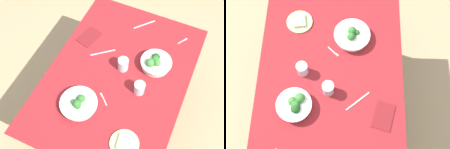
% 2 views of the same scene
% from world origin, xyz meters
% --- Properties ---
extents(ground_plane, '(6.00, 6.00, 0.00)m').
position_xyz_m(ground_plane, '(0.00, 0.00, 0.00)').
color(ground_plane, tan).
extents(dining_table, '(1.43, 1.02, 0.71)m').
position_xyz_m(dining_table, '(0.00, 0.00, 0.61)').
color(dining_table, maroon).
rests_on(dining_table, ground_plane).
extents(broccoli_bowl_far, '(0.24, 0.24, 0.11)m').
position_xyz_m(broccoli_bowl_far, '(-0.21, 0.22, 0.75)').
color(broccoli_bowl_far, white).
rests_on(broccoli_bowl_far, dining_table).
extents(broccoli_bowl_near, '(0.26, 0.26, 0.10)m').
position_xyz_m(broccoli_bowl_near, '(0.33, -0.15, 0.74)').
color(broccoli_bowl_near, white).
rests_on(broccoli_bowl_near, dining_table).
extents(bread_side_plate, '(0.20, 0.20, 0.03)m').
position_xyz_m(bread_side_plate, '(0.45, 0.25, 0.72)').
color(bread_side_plate, '#B7D684').
rests_on(bread_side_plate, dining_table).
extents(water_glass_center, '(0.08, 0.08, 0.10)m').
position_xyz_m(water_glass_center, '(0.05, 0.19, 0.76)').
color(water_glass_center, silver).
rests_on(water_glass_center, dining_table).
extents(water_glass_side, '(0.08, 0.08, 0.10)m').
position_xyz_m(water_glass_side, '(-0.09, 0.01, 0.76)').
color(water_glass_side, silver).
rests_on(water_glass_side, dining_table).
extents(fork_by_far_bowl, '(0.09, 0.06, 0.00)m').
position_xyz_m(fork_by_far_bowl, '(-0.53, 0.35, 0.71)').
color(fork_by_far_bowl, '#B7B7BC').
rests_on(fork_by_far_bowl, dining_table).
extents(fork_by_near_bowl, '(0.08, 0.08, 0.00)m').
position_xyz_m(fork_by_near_bowl, '(0.21, -0.02, 0.71)').
color(fork_by_near_bowl, '#B7B7BC').
rests_on(fork_by_near_bowl, dining_table).
extents(table_knife_left, '(0.14, 0.16, 0.00)m').
position_xyz_m(table_knife_left, '(-0.16, -0.19, 0.71)').
color(table_knife_left, '#B7B7BC').
rests_on(table_knife_left, dining_table).
extents(table_knife_right, '(0.16, 0.14, 0.00)m').
position_xyz_m(table_knife_right, '(-0.57, -0.00, 0.71)').
color(table_knife_right, '#B7B7BC').
rests_on(table_knife_right, dining_table).
extents(napkin_folded_upper, '(0.22, 0.17, 0.01)m').
position_xyz_m(napkin_folded_upper, '(-0.25, -0.37, 0.71)').
color(napkin_folded_upper, maroon).
rests_on(napkin_folded_upper, dining_table).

